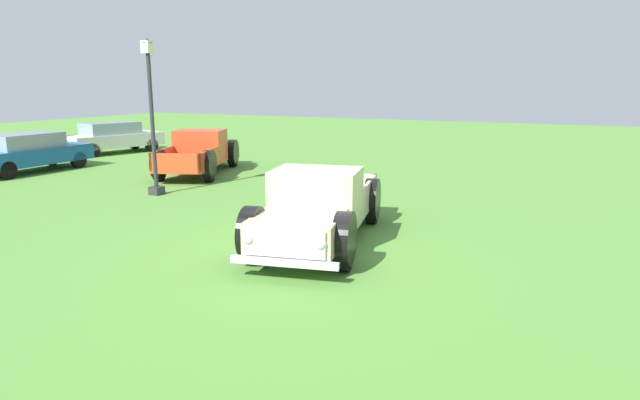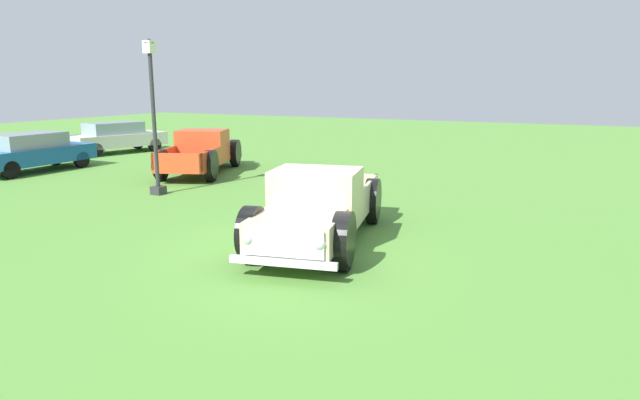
{
  "view_description": "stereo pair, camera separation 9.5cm",
  "coord_description": "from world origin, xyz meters",
  "px_view_note": "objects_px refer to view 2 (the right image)",
  "views": [
    {
      "loc": [
        -9.45,
        -4.92,
        3.35
      ],
      "look_at": [
        0.83,
        0.09,
        0.9
      ],
      "focal_mm": 30.68,
      "sensor_mm": 36.0,
      "label": 1
    },
    {
      "loc": [
        -9.41,
        -5.0,
        3.35
      ],
      "look_at": [
        0.83,
        0.09,
        0.9
      ],
      "focal_mm": 30.68,
      "sensor_mm": 36.0,
      "label": 2
    }
  ],
  "objects_px": {
    "pickup_truck_foreground": "(316,210)",
    "sedan_distant_a": "(32,151)",
    "pickup_truck_behind_right": "(204,152)",
    "sedan_distant_b": "(116,137)",
    "lamp_post_near": "(154,115)"
  },
  "relations": [
    {
      "from": "sedan_distant_a",
      "to": "lamp_post_near",
      "type": "distance_m",
      "value": 7.72
    },
    {
      "from": "sedan_distant_b",
      "to": "sedan_distant_a",
      "type": "bearing_deg",
      "value": -164.71
    },
    {
      "from": "pickup_truck_behind_right",
      "to": "sedan_distant_a",
      "type": "xyz_separation_m",
      "value": [
        -2.88,
        5.96,
        0.01
      ]
    },
    {
      "from": "sedan_distant_b",
      "to": "pickup_truck_foreground",
      "type": "bearing_deg",
      "value": -121.33
    },
    {
      "from": "pickup_truck_foreground",
      "to": "sedan_distant_b",
      "type": "height_order",
      "value": "pickup_truck_foreground"
    },
    {
      "from": "pickup_truck_foreground",
      "to": "pickup_truck_behind_right",
      "type": "height_order",
      "value": "pickup_truck_behind_right"
    },
    {
      "from": "pickup_truck_behind_right",
      "to": "sedan_distant_a",
      "type": "distance_m",
      "value": 6.61
    },
    {
      "from": "pickup_truck_behind_right",
      "to": "sedan_distant_a",
      "type": "bearing_deg",
      "value": 115.79
    },
    {
      "from": "pickup_truck_foreground",
      "to": "sedan_distant_b",
      "type": "distance_m",
      "value": 18.46
    },
    {
      "from": "sedan_distant_b",
      "to": "pickup_truck_behind_right",
      "type": "bearing_deg",
      "value": -110.49
    },
    {
      "from": "pickup_truck_behind_right",
      "to": "lamp_post_near",
      "type": "distance_m",
      "value": 4.68
    },
    {
      "from": "pickup_truck_foreground",
      "to": "sedan_distant_a",
      "type": "height_order",
      "value": "pickup_truck_foreground"
    },
    {
      "from": "pickup_truck_behind_right",
      "to": "sedan_distant_b",
      "type": "relative_size",
      "value": 1.16
    },
    {
      "from": "pickup_truck_foreground",
      "to": "sedan_distant_a",
      "type": "distance_m",
      "value": 14.75
    },
    {
      "from": "sedan_distant_a",
      "to": "lamp_post_near",
      "type": "xyz_separation_m",
      "value": [
        -1.25,
        -7.44,
        1.64
      ]
    }
  ]
}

